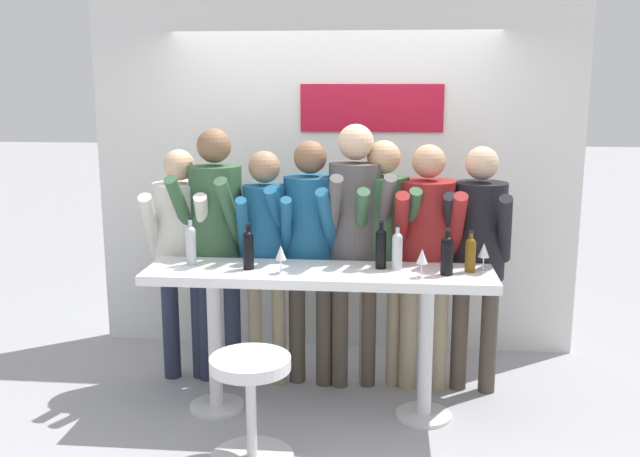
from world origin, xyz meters
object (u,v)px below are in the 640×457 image
wine_bottle_2 (470,253)px  wine_bottle_4 (248,248)px  wine_glass_2 (484,251)px  wine_glass_0 (422,257)px  person_far_right (426,242)px  wine_bottle_3 (191,243)px  person_center (310,236)px  wine_bottle_1 (447,253)px  person_center_left (266,241)px  wine_bottle_0 (381,247)px  person_rightmost (478,243)px  wine_bottle_5 (397,249)px  person_center_right (355,227)px  tasting_table (319,296)px  person_right (383,236)px  wine_glass_1 (281,254)px  bar_stool (251,392)px  person_left (216,228)px  person_far_left (182,240)px

wine_bottle_2 → wine_bottle_4: 1.38m
wine_glass_2 → wine_glass_0: bearing=-153.5°
person_far_right → wine_bottle_3: bearing=-167.4°
person_center → wine_bottle_1: (0.89, -0.50, 0.02)m
person_center_left → wine_bottle_4: (-0.03, -0.43, 0.05)m
wine_bottle_0 → wine_bottle_2: size_ratio=1.19×
person_rightmost → wine_glass_0: person_rightmost is taller
person_rightmost → wine_bottle_5: size_ratio=5.93×
person_center_right → wine_bottle_2: person_center_right is taller
person_far_right → wine_bottle_1: bearing=-79.3°
tasting_table → person_right: person_right is taller
person_far_right → wine_bottle_3: person_far_right is taller
person_center_left → wine_glass_1: size_ratio=9.43×
bar_stool → wine_bottle_4: wine_bottle_4 is taller
wine_bottle_1 → wine_bottle_2: wine_bottle_1 is taller
tasting_table → wine_bottle_5: size_ratio=7.62×
bar_stool → wine_bottle_2: (1.26, 0.67, 0.67)m
person_far_right → person_rightmost: bearing=1.0°
person_far_right → person_center_left: bearing=179.6°
person_far_right → wine_bottle_5: bearing=-119.9°
person_center_left → wine_bottle_4: bearing=-102.7°
bar_stool → wine_bottle_5: bearing=40.5°
wine_bottle_4 → wine_glass_0: size_ratio=1.68×
person_center_right → wine_glass_1: 0.69m
tasting_table → person_rightmost: 1.16m
wine_bottle_1 → person_far_right: bearing=102.1°
person_left → wine_glass_0: (1.39, -0.55, -0.04)m
wine_bottle_0 → wine_bottle_3: (-1.22, -0.03, 0.00)m
bar_stool → wine_glass_2: bearing=27.8°
person_far_right → wine_glass_0: person_far_right is taller
person_far_right → wine_bottle_2: (0.25, -0.39, 0.02)m
wine_bottle_0 → wine_bottle_2: 0.55m
person_right → wine_bottle_3: 1.30m
wine_bottle_2 → wine_glass_1: size_ratio=1.48×
wine_bottle_2 → wine_bottle_5: bearing=177.8°
wine_bottle_0 → wine_glass_0: wine_bottle_0 is taller
person_center → person_right: person_right is taller
tasting_table → wine_bottle_5: bearing=7.0°
person_rightmost → wine_bottle_2: person_rightmost is taller
person_rightmost → wine_bottle_0: 0.75m
wine_bottle_0 → wine_bottle_1: bearing=-16.3°
person_center → person_rightmost: (1.14, -0.01, -0.02)m
person_rightmost → wine_bottle_2: 0.41m
bar_stool → wine_bottle_0: wine_bottle_0 is taller
bar_stool → wine_bottle_1: (1.11, 0.59, 0.68)m
tasting_table → person_far_left: bearing=154.9°
tasting_table → person_center_left: 0.63m
bar_stool → wine_bottle_0: size_ratio=1.99×
wine_bottle_0 → wine_bottle_4: 0.83m
tasting_table → wine_bottle_1: size_ratio=7.60×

